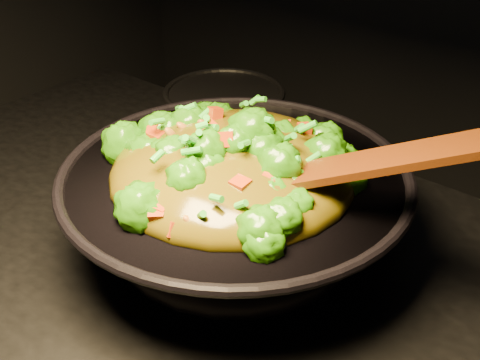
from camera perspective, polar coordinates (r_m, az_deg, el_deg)
The scene contains 4 objects.
wok at distance 0.82m, azimuth -0.44°, elevation -3.14°, with size 0.45×0.45×0.13m, color black, non-canonical shape.
stir_fry at distance 0.75m, azimuth -0.69°, elevation 3.91°, with size 0.32×0.32×0.11m, color #286D07, non-canonical shape.
spatula at distance 0.69m, azimuth 9.72°, elevation 1.13°, with size 0.36×0.05×0.01m, color #311204.
back_pot at distance 1.08m, azimuth -1.49°, elevation 5.72°, with size 0.20×0.20×0.12m, color black.
Camera 1 is at (0.51, -0.41, 1.43)m, focal length 45.00 mm.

